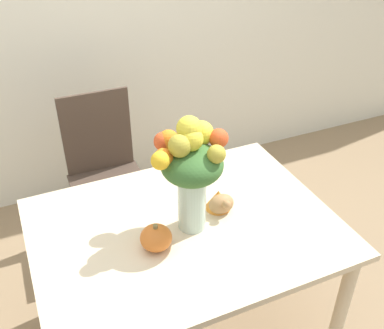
% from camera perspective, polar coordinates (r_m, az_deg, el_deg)
% --- Properties ---
extents(dining_table, '(1.24, 0.92, 0.73)m').
position_cam_1_polar(dining_table, '(1.94, -0.87, -9.90)').
color(dining_table, beige).
rests_on(dining_table, ground_plane).
extents(flower_vase, '(0.33, 0.27, 0.49)m').
position_cam_1_polar(flower_vase, '(1.71, -0.16, -0.31)').
color(flower_vase, '#B2CCBC').
rests_on(flower_vase, dining_table).
extents(pumpkin, '(0.12, 0.12, 0.11)m').
position_cam_1_polar(pumpkin, '(1.75, -4.59, -9.25)').
color(pumpkin, orange).
rests_on(pumpkin, dining_table).
extents(turkey_figurine, '(0.11, 0.15, 0.09)m').
position_cam_1_polar(turkey_figurine, '(1.93, 3.52, -4.68)').
color(turkey_figurine, '#A87A4C').
rests_on(turkey_figurine, dining_table).
extents(dining_chair_near_window, '(0.42, 0.42, 0.94)m').
position_cam_1_polar(dining_chair_near_window, '(2.65, -10.85, -1.16)').
color(dining_chair_near_window, '#47382D').
rests_on(dining_chair_near_window, ground_plane).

